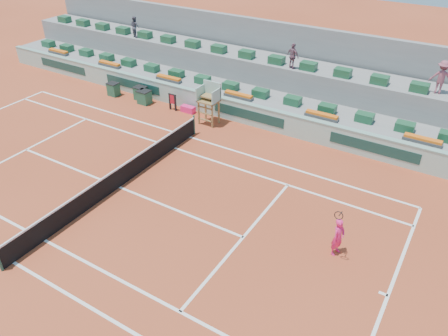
# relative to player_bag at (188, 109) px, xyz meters

# --- Properties ---
(ground) EXTENTS (90.00, 90.00, 0.00)m
(ground) POSITION_rel_player_bag_xyz_m (1.87, -7.97, -0.19)
(ground) COLOR #9B3A1E
(ground) RESTS_ON ground
(seating_tier_lower) EXTENTS (36.00, 4.00, 1.20)m
(seating_tier_lower) POSITION_rel_player_bag_xyz_m (1.87, 2.73, 0.41)
(seating_tier_lower) COLOR gray
(seating_tier_lower) RESTS_ON ground
(seating_tier_upper) EXTENTS (36.00, 2.40, 2.60)m
(seating_tier_upper) POSITION_rel_player_bag_xyz_m (1.87, 4.33, 1.11)
(seating_tier_upper) COLOR gray
(seating_tier_upper) RESTS_ON ground
(stadium_back_wall) EXTENTS (36.00, 0.40, 4.40)m
(stadium_back_wall) POSITION_rel_player_bag_xyz_m (1.87, 5.93, 2.01)
(stadium_back_wall) COLOR gray
(stadium_back_wall) RESTS_ON ground
(player_bag) EXTENTS (0.87, 0.39, 0.39)m
(player_bag) POSITION_rel_player_bag_xyz_m (0.00, 0.00, 0.00)
(player_bag) COLOR #FF2172
(player_bag) RESTS_ON ground
(spectator_left) EXTENTS (0.83, 0.75, 1.39)m
(spectator_left) POSITION_rel_player_bag_xyz_m (-6.81, 3.57, 3.10)
(spectator_left) COLOR #4C4A57
(spectator_left) RESTS_ON seating_tier_upper
(spectator_mid) EXTENTS (0.92, 0.62, 1.45)m
(spectator_mid) POSITION_rel_player_bag_xyz_m (4.99, 3.44, 3.13)
(spectator_mid) COLOR #7D5362
(spectator_mid) RESTS_ON seating_tier_upper
(spectator_right) EXTENTS (1.15, 0.75, 1.68)m
(spectator_right) POSITION_rel_player_bag_xyz_m (12.71, 4.00, 3.25)
(spectator_right) COLOR #904857
(spectator_right) RESTS_ON seating_tier_upper
(court_lines) EXTENTS (23.89, 11.09, 0.01)m
(court_lines) POSITION_rel_player_bag_xyz_m (1.87, -7.97, -0.19)
(court_lines) COLOR white
(court_lines) RESTS_ON ground
(tennis_net) EXTENTS (0.10, 11.97, 1.10)m
(tennis_net) POSITION_rel_player_bag_xyz_m (1.87, -7.97, 0.33)
(tennis_net) COLOR black
(tennis_net) RESTS_ON ground
(advertising_hoarding) EXTENTS (36.00, 0.34, 1.26)m
(advertising_hoarding) POSITION_rel_player_bag_xyz_m (1.90, 0.52, 0.44)
(advertising_hoarding) COLOR #9CC4B3
(advertising_hoarding) RESTS_ON ground
(umpire_chair) EXTENTS (1.10, 0.90, 2.40)m
(umpire_chair) POSITION_rel_player_bag_xyz_m (1.87, -0.48, 1.35)
(umpire_chair) COLOR olive
(umpire_chair) RESTS_ON ground
(seat_row_lower) EXTENTS (32.90, 0.60, 0.44)m
(seat_row_lower) POSITION_rel_player_bag_xyz_m (1.87, 1.83, 1.23)
(seat_row_lower) COLOR #1A4F2F
(seat_row_lower) RESTS_ON seating_tier_lower
(seat_row_upper) EXTENTS (32.90, 0.60, 0.44)m
(seat_row_upper) POSITION_rel_player_bag_xyz_m (1.87, 3.73, 2.63)
(seat_row_upper) COLOR #1A4F2F
(seat_row_upper) RESTS_ON seating_tier_upper
(flower_planters) EXTENTS (26.80, 0.36, 0.28)m
(flower_planters) POSITION_rel_player_bag_xyz_m (0.37, 1.03, 1.14)
(flower_planters) COLOR #454545
(flower_planters) RESTS_ON seating_tier_lower
(drink_cooler_a) EXTENTS (0.78, 0.68, 0.84)m
(drink_cooler_a) POSITION_rel_player_bag_xyz_m (-3.04, -0.38, 0.23)
(drink_cooler_a) COLOR #1B5138
(drink_cooler_a) RESTS_ON ground
(drink_cooler_b) EXTENTS (0.75, 0.65, 0.84)m
(drink_cooler_b) POSITION_rel_player_bag_xyz_m (-3.63, -0.02, 0.23)
(drink_cooler_b) COLOR #1B5138
(drink_cooler_b) RESTS_ON ground
(drink_cooler_c) EXTENTS (0.70, 0.61, 0.84)m
(drink_cooler_c) POSITION_rel_player_bag_xyz_m (-5.54, -0.44, 0.23)
(drink_cooler_c) COLOR #1B5138
(drink_cooler_c) RESTS_ON ground
(towel_rack) EXTENTS (0.55, 0.09, 1.03)m
(towel_rack) POSITION_rel_player_bag_xyz_m (-0.95, -0.23, 0.41)
(towel_rack) COLOR black
(towel_rack) RESTS_ON ground
(tennis_player) EXTENTS (0.51, 0.88, 2.28)m
(tennis_player) POSITION_rel_player_bag_xyz_m (11.59, -6.94, 0.59)
(tennis_player) COLOR #FF2172
(tennis_player) RESTS_ON ground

